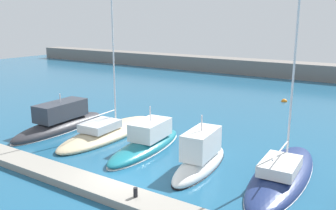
% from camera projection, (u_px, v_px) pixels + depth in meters
% --- Properties ---
extents(ground_plane, '(120.00, 120.00, 0.00)m').
position_uv_depth(ground_plane, '(127.00, 182.00, 18.80)').
color(ground_plane, '#1E567A').
extents(dock_pier, '(26.52, 1.62, 0.40)m').
position_uv_depth(dock_pier, '(106.00, 190.00, 17.46)').
color(dock_pier, gray).
rests_on(dock_pier, ground_plane).
extents(breakwater_seawall, '(108.00, 3.65, 2.22)m').
position_uv_depth(breakwater_seawall, '(308.00, 71.00, 50.75)').
color(breakwater_seawall, slate).
rests_on(breakwater_seawall, ground_plane).
extents(motorboat_charcoal_nearest, '(2.80, 8.92, 3.21)m').
position_uv_depth(motorboat_charcoal_nearest, '(61.00, 122.00, 27.71)').
color(motorboat_charcoal_nearest, '#2D2D33').
rests_on(motorboat_charcoal_nearest, ground_plane).
extents(sailboat_sand_second, '(3.47, 10.02, 16.37)m').
position_uv_depth(sailboat_sand_second, '(108.00, 132.00, 26.32)').
color(sailboat_sand_second, beige).
rests_on(sailboat_sand_second, ground_plane).
extents(motorboat_teal_third, '(2.78, 7.97, 3.02)m').
position_uv_depth(motorboat_teal_third, '(147.00, 142.00, 23.51)').
color(motorboat_teal_third, '#19707F').
rests_on(motorboat_teal_third, ground_plane).
extents(motorboat_white_fourth, '(2.34, 6.48, 3.47)m').
position_uv_depth(motorboat_white_fourth, '(201.00, 158.00, 20.49)').
color(motorboat_white_fourth, white).
rests_on(motorboat_white_fourth, ground_plane).
extents(sailboat_navy_fifth, '(3.21, 9.94, 15.25)m').
position_uv_depth(sailboat_navy_fifth, '(282.00, 174.00, 19.31)').
color(sailboat_navy_fifth, navy).
rests_on(sailboat_navy_fifth, ground_plane).
extents(mooring_buoy_orange, '(0.60, 0.60, 0.60)m').
position_uv_depth(mooring_buoy_orange, '(284.00, 102.00, 37.02)').
color(mooring_buoy_orange, orange).
rests_on(mooring_buoy_orange, ground_plane).
extents(dock_bollard, '(0.20, 0.20, 0.44)m').
position_uv_depth(dock_bollard, '(136.00, 192.00, 16.37)').
color(dock_bollard, black).
rests_on(dock_bollard, dock_pier).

